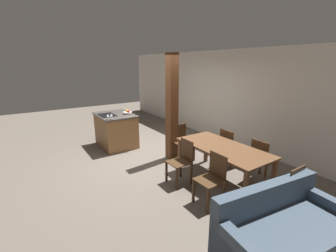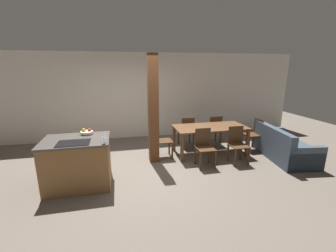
{
  "view_description": "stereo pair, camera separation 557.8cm",
  "coord_description": "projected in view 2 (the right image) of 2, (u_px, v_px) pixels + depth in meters",
  "views": [
    {
      "loc": [
        4.68,
        -2.51,
        2.32
      ],
      "look_at": [
        0.6,
        0.2,
        0.95
      ],
      "focal_mm": 24.0,
      "sensor_mm": 36.0,
      "label": 1
    },
    {
      "loc": [
        -0.48,
        -4.63,
        2.24
      ],
      "look_at": [
        0.6,
        0.2,
        0.95
      ],
      "focal_mm": 24.0,
      "sensor_mm": 36.0,
      "label": 2
    }
  ],
  "objects": [
    {
      "name": "dining_chair_far_right",
      "position": [
        214.0,
        129.0,
        6.68
      ],
      "size": [
        0.4,
        0.4,
        0.88
      ],
      "rotation": [
        0.0,
        0.0,
        3.14
      ],
      "color": "#472D19",
      "rests_on": "ground_plane"
    },
    {
      "name": "dining_chair_head_end",
      "position": [
        161.0,
        140.0,
        5.66
      ],
      "size": [
        0.4,
        0.4,
        0.88
      ],
      "rotation": [
        0.0,
        0.0,
        1.57
      ],
      "color": "#472D19",
      "rests_on": "ground_plane"
    },
    {
      "name": "dining_chair_far_left",
      "position": [
        187.0,
        131.0,
        6.5
      ],
      "size": [
        0.4,
        0.4,
        0.88
      ],
      "rotation": [
        0.0,
        0.0,
        3.14
      ],
      "color": "#472D19",
      "rests_on": "ground_plane"
    },
    {
      "name": "dining_chair_near_right",
      "position": [
        237.0,
        144.0,
        5.39
      ],
      "size": [
        0.4,
        0.4,
        0.88
      ],
      "color": "#472D19",
      "rests_on": "ground_plane"
    },
    {
      "name": "wall_back",
      "position": [
        133.0,
        96.0,
        7.18
      ],
      "size": [
        11.2,
        0.08,
        2.7
      ],
      "color": "silver",
      "rests_on": "ground_plane"
    },
    {
      "name": "ground_plane",
      "position": [
        144.0,
        171.0,
        5.04
      ],
      "size": [
        16.0,
        16.0,
        0.0
      ],
      "primitive_type": "plane",
      "color": "#665B51"
    },
    {
      "name": "dining_chair_foot_end",
      "position": [
        254.0,
        134.0,
        6.22
      ],
      "size": [
        0.4,
        0.4,
        0.88
      ],
      "rotation": [
        0.0,
        0.0,
        -1.57
      ],
      "color": "#472D19",
      "rests_on": "ground_plane"
    },
    {
      "name": "wine_glass_near",
      "position": [
        103.0,
        138.0,
        3.93
      ],
      "size": [
        0.08,
        0.08,
        0.14
      ],
      "color": "silver",
      "rests_on": "kitchen_island"
    },
    {
      "name": "wine_glass_middle",
      "position": [
        104.0,
        136.0,
        4.01
      ],
      "size": [
        0.08,
        0.08,
        0.14
      ],
      "color": "silver",
      "rests_on": "kitchen_island"
    },
    {
      "name": "couch",
      "position": [
        283.0,
        147.0,
        5.71
      ],
      "size": [
        1.09,
        1.84,
        0.81
      ],
      "rotation": [
        0.0,
        0.0,
        1.44
      ],
      "color": "#3D4C5B",
      "rests_on": "ground_plane"
    },
    {
      "name": "fruit_bowl",
      "position": [
        87.0,
        132.0,
        4.53
      ],
      "size": [
        0.25,
        0.25,
        0.11
      ],
      "color": "silver",
      "rests_on": "kitchen_island"
    },
    {
      "name": "dining_chair_near_left",
      "position": [
        204.0,
        146.0,
        5.21
      ],
      "size": [
        0.4,
        0.4,
        0.88
      ],
      "color": "#472D19",
      "rests_on": "ground_plane"
    },
    {
      "name": "kitchen_island",
      "position": [
        78.0,
        162.0,
        4.33
      ],
      "size": [
        1.22,
        0.93,
        0.95
      ],
      "color": "olive",
      "rests_on": "ground_plane"
    },
    {
      "name": "dining_table",
      "position": [
        210.0,
        130.0,
        5.9
      ],
      "size": [
        1.88,
        0.91,
        0.75
      ],
      "color": "brown",
      "rests_on": "ground_plane"
    },
    {
      "name": "timber_post",
      "position": [
        153.0,
        110.0,
        5.25
      ],
      "size": [
        0.23,
        0.23,
        2.56
      ],
      "color": "brown",
      "rests_on": "ground_plane"
    }
  ]
}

